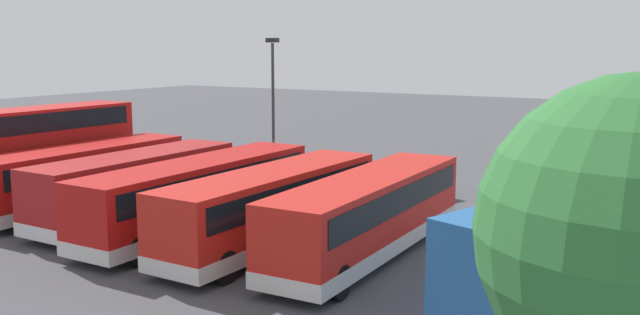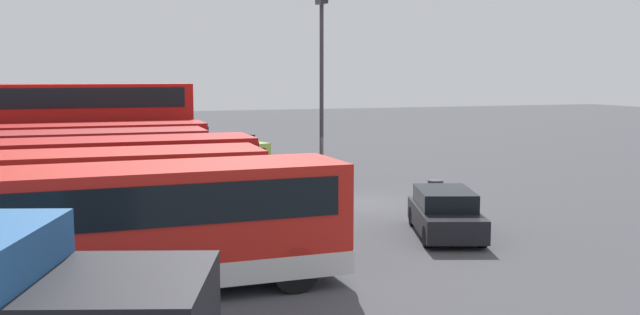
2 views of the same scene
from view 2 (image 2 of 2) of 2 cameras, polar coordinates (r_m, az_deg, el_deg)
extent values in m
plane|color=#47474C|center=(28.11, 3.09, -3.63)|extent=(140.00, 140.00, 0.00)
cube|color=red|center=(16.79, -17.75, -5.29)|extent=(2.79, 11.65, 2.60)
cube|color=silver|center=(17.03, -17.62, -8.66)|extent=(2.83, 11.70, 0.55)
cube|color=black|center=(16.68, -17.82, -3.27)|extent=(2.83, 10.86, 0.90)
cube|color=black|center=(17.90, 1.17, -2.28)|extent=(2.25, 0.11, 1.10)
cylinder|color=black|center=(18.82, -4.20, -7.12)|extent=(0.32, 1.11, 1.10)
cylinder|color=black|center=(16.75, -2.00, -8.87)|extent=(0.32, 1.11, 1.10)
cube|color=red|center=(20.38, -20.35, -3.30)|extent=(2.85, 11.18, 2.60)
cube|color=silver|center=(20.57, -20.24, -6.12)|extent=(2.89, 11.22, 0.55)
cube|color=black|center=(20.29, -20.42, -1.63)|extent=(2.89, 10.38, 0.90)
cube|color=black|center=(20.77, -4.84, -1.04)|extent=(2.25, 0.12, 1.10)
cylinder|color=black|center=(21.89, -9.13, -5.22)|extent=(0.33, 1.11, 1.10)
cylinder|color=black|center=(19.72, -8.13, -6.53)|extent=(0.33, 1.11, 1.10)
cube|color=#B71411|center=(24.13, -19.54, -1.76)|extent=(2.69, 11.97, 2.60)
cube|color=silver|center=(24.29, -19.45, -4.16)|extent=(2.73, 12.01, 0.55)
cube|color=black|center=(24.05, -19.60, -0.35)|extent=(2.74, 11.17, 0.90)
cube|color=black|center=(24.68, -5.53, 0.18)|extent=(2.25, 0.09, 1.10)
cylinder|color=black|center=(25.74, -9.17, -3.43)|extent=(0.31, 1.10, 1.10)
cylinder|color=black|center=(23.56, -8.26, -4.35)|extent=(0.31, 1.10, 1.10)
cube|color=#A51919|center=(27.62, -19.65, -0.74)|extent=(2.72, 10.18, 2.60)
cube|color=silver|center=(27.76, -19.57, -2.83)|extent=(2.76, 10.22, 0.55)
cube|color=black|center=(27.55, -19.70, 0.50)|extent=(2.76, 9.38, 0.90)
cube|color=black|center=(27.90, -9.18, 0.88)|extent=(2.25, 0.10, 1.10)
cylinder|color=black|center=(29.03, -12.26, -2.34)|extent=(0.32, 1.10, 1.10)
cylinder|color=black|center=(26.82, -11.74, -3.07)|extent=(0.32, 1.10, 1.10)
cube|color=#B71411|center=(31.38, -18.87, 0.15)|extent=(2.69, 10.67, 2.60)
cube|color=silver|center=(31.51, -18.80, -1.70)|extent=(2.73, 10.71, 0.55)
cube|color=black|center=(31.32, -18.91, 1.24)|extent=(2.74, 9.87, 0.90)
cube|color=black|center=(31.74, -9.21, 1.58)|extent=(2.25, 0.09, 1.10)
cylinder|color=black|center=(32.84, -11.94, -1.29)|extent=(0.31, 1.10, 1.10)
cylinder|color=black|center=(30.63, -11.45, -1.85)|extent=(0.31, 1.10, 1.10)
cube|color=#B71411|center=(34.88, -19.82, 2.06)|extent=(2.90, 11.76, 4.20)
cube|color=silver|center=(35.06, -19.70, -0.92)|extent=(2.94, 11.80, 0.55)
cube|color=black|center=(34.89, -19.80, 1.73)|extent=(2.94, 10.96, 0.90)
cube|color=black|center=(34.80, -19.92, 4.52)|extent=(2.94, 10.96, 0.90)
cube|color=black|center=(35.16, -10.19, 2.06)|extent=(2.25, 0.13, 1.10)
cylinder|color=black|center=(36.29, -12.61, -0.56)|extent=(0.33, 1.11, 1.10)
cylinder|color=black|center=(34.07, -12.27, -1.01)|extent=(0.33, 1.11, 1.10)
cube|color=black|center=(22.76, 9.92, -4.83)|extent=(4.58, 3.07, 0.70)
cube|color=black|center=(22.84, 9.86, -3.19)|extent=(2.93, 2.37, 0.55)
cylinder|color=black|center=(21.52, 12.74, -6.14)|extent=(0.68, 0.41, 0.64)
cylinder|color=black|center=(21.22, 8.51, -6.23)|extent=(0.68, 0.41, 0.64)
cylinder|color=black|center=(24.41, 11.12, -4.57)|extent=(0.68, 0.41, 0.64)
cylinder|color=black|center=(24.14, 7.39, -4.63)|extent=(0.68, 0.41, 0.64)
cube|color=#A5D14C|center=(42.54, -7.03, 0.58)|extent=(3.19, 4.76, 0.70)
cube|color=black|center=(42.37, -7.27, 1.40)|extent=(2.44, 3.04, 0.55)
cylinder|color=black|center=(44.09, -5.82, 0.54)|extent=(0.42, 0.68, 0.64)
cylinder|color=black|center=(42.77, -4.64, 0.36)|extent=(0.42, 0.68, 0.64)
cylinder|color=black|center=(42.42, -9.43, 0.24)|extent=(0.42, 0.68, 0.64)
cylinder|color=black|center=(41.05, -8.32, 0.04)|extent=(0.42, 0.68, 0.64)
cylinder|color=#38383D|center=(28.51, 0.13, 4.31)|extent=(0.16, 0.16, 7.69)
cube|color=#262628|center=(28.62, 0.13, 12.32)|extent=(0.70, 0.30, 0.24)
cylinder|color=#333338|center=(28.07, 9.13, -2.74)|extent=(0.60, 0.60, 0.95)
camera|label=1|loc=(22.35, -95.67, 5.85)|focal=39.07mm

